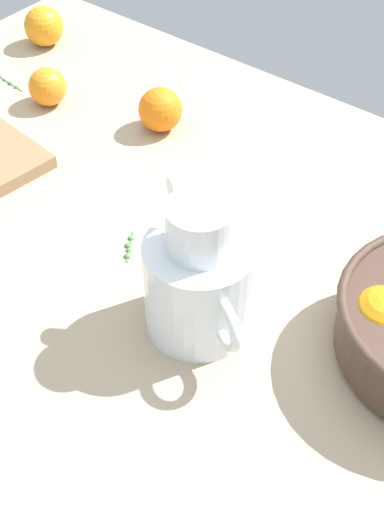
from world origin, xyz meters
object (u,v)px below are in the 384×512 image
at_px(juice_pitcher, 199,285).
at_px(loose_orange_2, 48,87).
at_px(loose_orange_0, 160,110).
at_px(loose_orange_3, 44,26).

height_order(juice_pitcher, loose_orange_2, juice_pitcher).
distance_m(loose_orange_0, loose_orange_3, 0.36).
xyz_separation_m(loose_orange_0, loose_orange_3, (-0.35, 0.08, 0.00)).
distance_m(loose_orange_2, loose_orange_3, 0.21).
distance_m(juice_pitcher, loose_orange_0, 0.42).
relative_size(juice_pitcher, loose_orange_0, 2.68).
bearing_deg(juice_pitcher, loose_orange_3, 150.72).
xyz_separation_m(loose_orange_0, loose_orange_2, (-0.20, -0.06, -0.00)).
bearing_deg(loose_orange_3, loose_orange_0, -12.48).
bearing_deg(loose_orange_0, loose_orange_2, -162.83).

